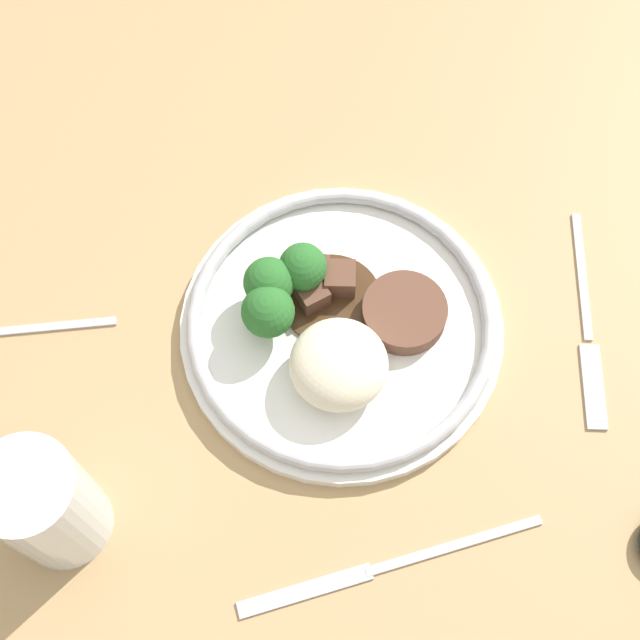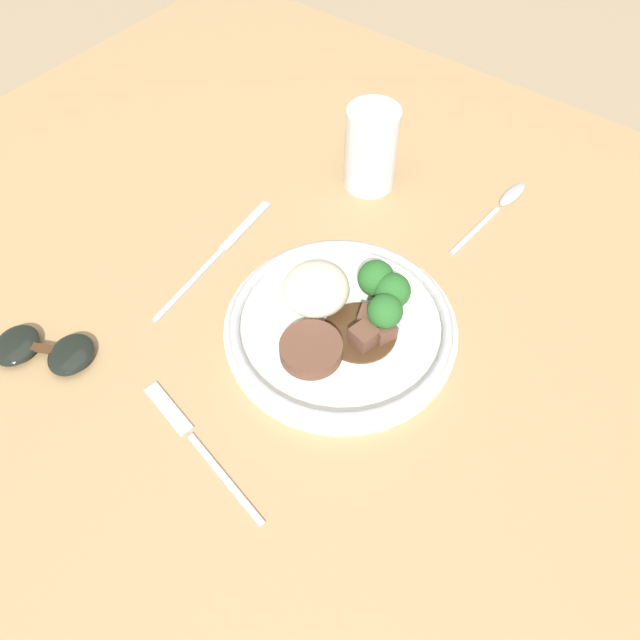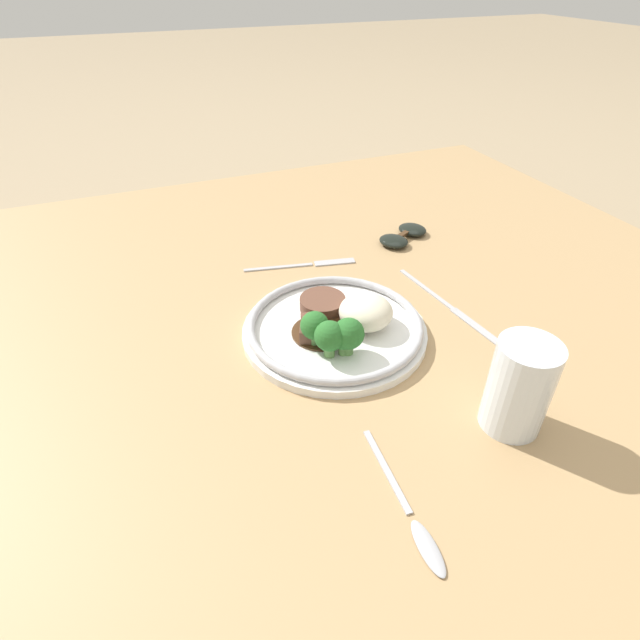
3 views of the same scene
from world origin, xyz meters
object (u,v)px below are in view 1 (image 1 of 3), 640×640
Objects in this scene: juice_glass at (48,507)px; fork at (588,338)px; knife at (380,568)px; plate at (336,323)px.

juice_glass is 0.59× the size of fork.
fork is 0.25m from knife.
knife is (-0.22, 0.07, -0.05)m from juice_glass.
plate is at bearing -152.22° from juice_glass.
plate is at bearing -97.01° from knife.
plate is 1.35× the size of fork.
plate reaches higher than fork.
fork is (-0.20, 0.04, -0.02)m from plate.
fork is at bearing -169.61° from juice_glass.
plate is 0.19m from knife.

